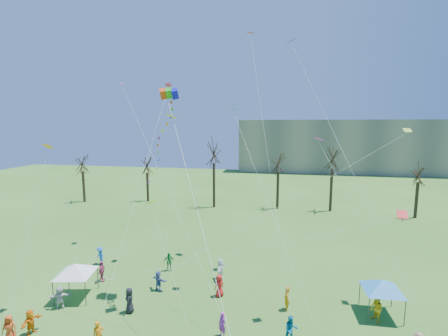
% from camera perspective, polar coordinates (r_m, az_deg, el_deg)
% --- Properties ---
extents(distant_building, '(60.00, 14.00, 15.00)m').
position_cam_1_polar(distant_building, '(97.50, 21.10, 3.78)').
color(distant_building, gray).
rests_on(distant_building, ground).
extents(bare_tree_row, '(70.36, 7.63, 11.56)m').
position_cam_1_polar(bare_tree_row, '(50.28, 8.10, 0.30)').
color(bare_tree_row, black).
rests_on(bare_tree_row, ground).
extents(big_box_kite, '(4.53, 6.39, 18.80)m').
position_cam_1_polar(big_box_kite, '(23.61, -10.91, 4.36)').
color(big_box_kite, '#D7400F').
rests_on(big_box_kite, ground).
extents(canopy_tent_white, '(3.66, 3.66, 2.80)m').
position_cam_1_polar(canopy_tent_white, '(28.36, -25.53, -16.30)').
color(canopy_tent_white, '#3F3F44').
rests_on(canopy_tent_white, ground).
extents(canopy_tent_blue, '(3.57, 3.57, 2.68)m').
position_cam_1_polar(canopy_tent_blue, '(26.37, 26.95, -18.53)').
color(canopy_tent_blue, '#3F3F44').
rests_on(canopy_tent_blue, ground).
extents(festival_crowd, '(26.81, 13.33, 1.86)m').
position_cam_1_polar(festival_crowd, '(24.72, -6.66, -23.24)').
color(festival_crowd, '#D7471A').
rests_on(festival_crowd, ground).
extents(small_kites_aloft, '(27.63, 18.24, 31.65)m').
position_cam_1_polar(small_kites_aloft, '(24.78, 0.26, 8.10)').
color(small_kites_aloft, orange).
rests_on(small_kites_aloft, ground).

